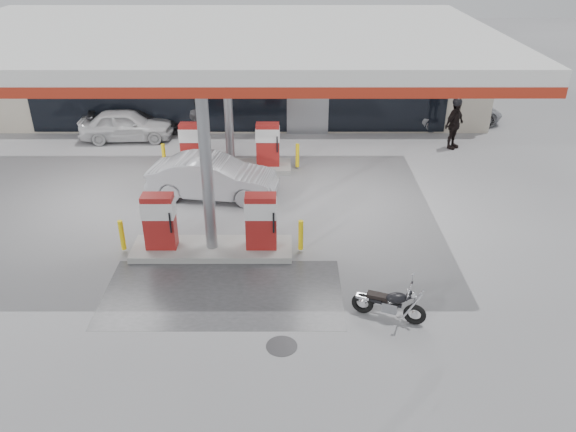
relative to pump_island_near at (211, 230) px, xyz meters
name	(u,v)px	position (x,y,z in m)	size (l,w,h in m)	color
ground	(203,293)	(0.00, -2.00, -0.71)	(90.00, 90.00, 0.00)	gray
wet_patch	(223,293)	(0.50, -2.00, -0.71)	(6.00, 3.00, 0.00)	#4C4C4F
drain_cover	(282,346)	(2.00, -4.00, -0.71)	(0.70, 0.70, 0.01)	#38383A
store_building	(244,67)	(0.01, 13.94, 1.30)	(22.00, 8.22, 4.00)	#BAB09C
canopy	(213,40)	(0.00, 3.00, 4.56)	(16.00, 10.02, 5.51)	silver
pump_island_near	(211,230)	(0.00, 0.00, 0.00)	(5.14, 1.30, 1.78)	#9E9E99
pump_island_far	(230,151)	(0.00, 6.00, 0.00)	(5.14, 1.30, 1.78)	#9E9E99
parked_motorcycle	(390,304)	(4.52, -3.01, -0.31)	(1.70, 0.91, 0.91)	black
sedan_white	(126,125)	(-4.70, 9.20, -0.05)	(1.56, 3.88, 1.32)	silver
attendant	(197,134)	(-1.39, 7.17, 0.26)	(0.94, 0.74, 1.94)	#5E5E63
hatchback_silver	(213,177)	(-0.37, 3.60, 0.00)	(1.50, 4.30, 1.42)	#AFB1B8
parked_car_left	(136,121)	(-4.50, 10.00, -0.15)	(1.57, 3.87, 1.12)	black
parked_car_right	(455,111)	(9.77, 11.29, -0.11)	(2.00, 4.34, 1.21)	#A2A4AA
biker_walking	(454,125)	(8.89, 8.20, 0.28)	(1.17, 0.49, 1.99)	black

